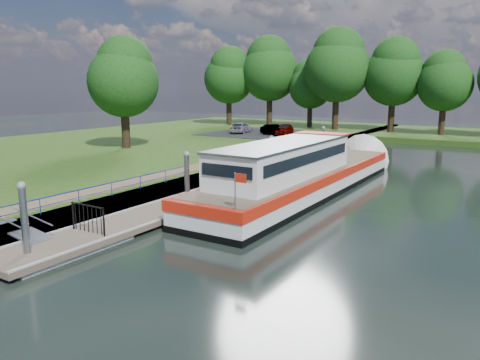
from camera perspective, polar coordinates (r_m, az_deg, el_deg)
The scene contains 16 objects.
ground at distance 18.60m, azimuth -23.08°, elevation -8.85°, with size 160.00×160.00×0.00m, color black.
riverbank at distance 41.34m, azimuth -20.54°, elevation 2.60°, with size 32.00×90.00×0.78m, color #254313.
bank_edge at distance 30.66m, azimuth -2.62°, elevation 0.51°, with size 1.10×90.00×0.78m, color #473D2D.
footpath at distance 26.55m, azimuth -14.59°, elevation -0.63°, with size 1.60×40.00×0.05m, color brown.
carpark at distance 54.44m, azimuth 3.87°, elevation 5.67°, with size 14.00×12.00×0.06m, color black.
blue_fence at distance 22.07m, azimuth -21.11°, elevation -2.06°, with size 0.04×18.04×0.72m.
pontoon at distance 27.68m, azimuth -0.62°, elevation -1.09°, with size 2.50×30.00×0.56m.
mooring_piles at distance 27.47m, azimuth -0.63°, elevation 1.14°, with size 0.30×27.30×3.55m.
gangway at distance 20.16m, azimuth -25.10°, elevation -5.62°, with size 2.58×1.00×0.92m.
gate_panel at distance 19.52m, azimuth -18.06°, elevation -4.03°, with size 1.85×0.05×1.15m.
barge at distance 27.72m, azimuth 8.10°, elevation 0.72°, with size 4.36×21.15×4.78m.
horizon_trees at distance 60.67m, azimuth 16.97°, elevation 12.54°, with size 54.38×10.03×12.87m.
bank_tree_a at distance 42.75m, azimuth -13.97°, elevation 12.18°, with size 6.12×6.12×9.72m.
car_a at distance 52.20m, azimuth 5.45°, elevation 6.16°, with size 1.55×3.85×1.31m, color #999999.
car_b at distance 52.25m, azimuth 4.16°, elevation 6.11°, with size 1.26×3.61×1.19m, color #999999.
car_c at distance 55.00m, azimuth 0.15°, elevation 6.40°, with size 1.66×4.08×1.18m, color #999999.
Camera 1 is at (14.61, -9.75, 6.12)m, focal length 35.00 mm.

